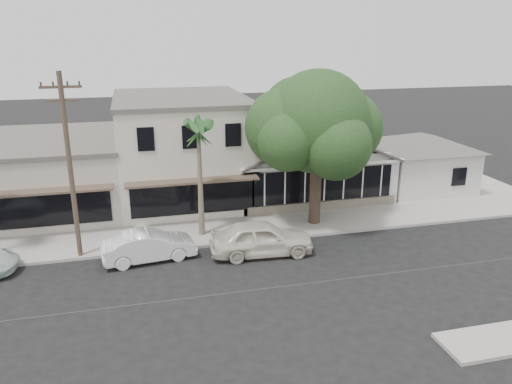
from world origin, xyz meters
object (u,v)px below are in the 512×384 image
object	(u,v)px
utility_pole	(70,164)
car_0	(261,238)
car_1	(149,246)
shade_tree	(315,124)

from	to	relation	value
utility_pole	car_0	xyz separation A→B (m)	(8.76, -1.72, -3.92)
utility_pole	car_1	world-z (taller)	utility_pole
utility_pole	car_0	world-z (taller)	utility_pole
utility_pole	car_0	bearing A→B (deg)	-11.14
car_1	shade_tree	distance (m)	10.97
car_0	car_1	world-z (taller)	car_0
car_0	shade_tree	distance (m)	7.13
car_1	shade_tree	bearing A→B (deg)	-81.41
utility_pole	shade_tree	world-z (taller)	utility_pole
car_0	shade_tree	bearing A→B (deg)	-45.42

